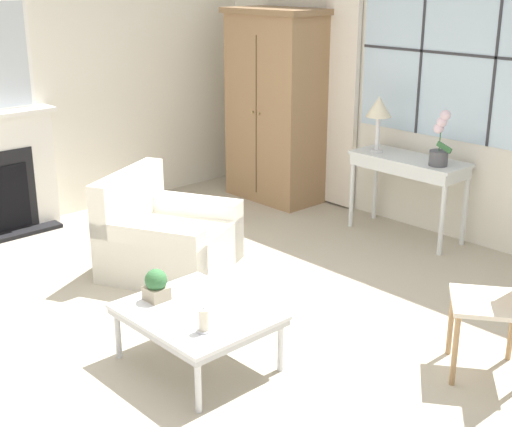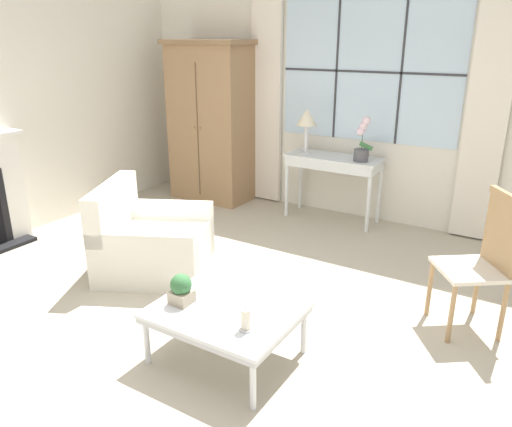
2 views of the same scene
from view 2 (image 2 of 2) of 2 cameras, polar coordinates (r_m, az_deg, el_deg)
The scene contains 12 objects.
ground_plane at distance 3.85m, azimuth -4.87°, elevation -13.21°, with size 14.00×14.00×0.00m, color #B2A893.
wall_back_windowed at distance 5.97m, azimuth 12.56°, elevation 12.63°, with size 7.20×0.14×2.80m.
wall_left at distance 5.96m, azimuth -26.22°, elevation 11.08°, with size 0.06×7.20×2.80m, color silver.
armoire at distance 6.62m, azimuth -5.12°, elevation 10.38°, with size 1.10×0.64×2.04m.
console_table at distance 5.90m, azimuth 8.85°, elevation 5.60°, with size 1.11×0.45×0.77m.
table_lamp at distance 5.88m, azimuth 5.82°, elevation 10.70°, with size 0.24×0.24×0.53m.
potted_orchid at distance 5.66m, azimuth 12.03°, elevation 7.75°, with size 0.21×0.17×0.50m.
armchair_upholstered at distance 4.76m, azimuth -11.85°, elevation -3.31°, with size 1.26×1.28×0.83m.
side_chair_wooden at distance 3.97m, azimuth 24.73°, elevation -4.29°, with size 0.61×0.61×1.05m.
coffee_table at distance 3.39m, azimuth -3.44°, elevation -11.35°, with size 0.93×0.76×0.38m.
potted_plant_small at distance 3.41m, azimuth -8.54°, elevation -8.52°, with size 0.15×0.15×0.21m.
pillar_candle at distance 3.11m, azimuth -1.17°, elevation -12.10°, with size 0.09×0.09×0.16m.
Camera 2 is at (1.96, -2.58, 2.09)m, focal length 35.00 mm.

